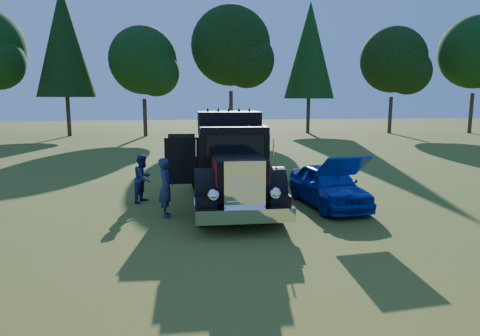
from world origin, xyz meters
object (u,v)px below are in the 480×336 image
diamond_t_truck (231,166)px  spectator_far (143,178)px  hotrod_coupe (328,185)px  spectator_near (166,187)px

diamond_t_truck → spectator_far: 3.02m
diamond_t_truck → spectator_far: diamond_t_truck is taller
hotrod_coupe → spectator_near: size_ratio=2.44×
spectator_far → spectator_near: bearing=-132.4°
spectator_near → spectator_far: size_ratio=1.08×
diamond_t_truck → spectator_far: size_ratio=4.46×
diamond_t_truck → spectator_near: 2.37m
diamond_t_truck → hotrod_coupe: 3.17m
hotrod_coupe → spectator_near: (-5.12, -0.64, 0.20)m
hotrod_coupe → spectator_near: hotrod_coupe is taller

